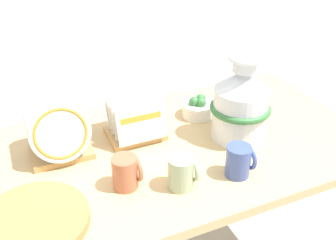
{
  "coord_description": "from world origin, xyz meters",
  "views": [
    {
      "loc": [
        -0.46,
        -1.03,
        1.48
      ],
      "look_at": [
        0.0,
        0.0,
        0.81
      ],
      "focal_mm": 42.0,
      "sensor_mm": 36.0,
      "label": 1
    }
  ],
  "objects_px": {
    "dish_rack_square_plates": "(135,120)",
    "mug_sage_glaze": "(182,172)",
    "mug_terracotta_glaze": "(127,172)",
    "ceramic_vase": "(241,103)",
    "fruit_bowl": "(198,108)",
    "dish_rack_round_plates": "(59,133)",
    "mug_cobalt_glaze": "(239,161)",
    "wicker_charger_stack": "(34,221)"
  },
  "relations": [
    {
      "from": "ceramic_vase",
      "to": "mug_terracotta_glaze",
      "type": "distance_m",
      "value": 0.47
    },
    {
      "from": "ceramic_vase",
      "to": "mug_terracotta_glaze",
      "type": "bearing_deg",
      "value": -167.47
    },
    {
      "from": "mug_sage_glaze",
      "to": "fruit_bowl",
      "type": "distance_m",
      "value": 0.43
    },
    {
      "from": "mug_terracotta_glaze",
      "to": "mug_cobalt_glaze",
      "type": "bearing_deg",
      "value": -14.55
    },
    {
      "from": "mug_terracotta_glaze",
      "to": "ceramic_vase",
      "type": "bearing_deg",
      "value": 12.53
    },
    {
      "from": "ceramic_vase",
      "to": "fruit_bowl",
      "type": "bearing_deg",
      "value": 108.65
    },
    {
      "from": "dish_rack_round_plates",
      "to": "mug_sage_glaze",
      "type": "xyz_separation_m",
      "value": [
        0.3,
        -0.3,
        -0.04
      ]
    },
    {
      "from": "dish_rack_square_plates",
      "to": "mug_terracotta_glaze",
      "type": "bearing_deg",
      "value": -114.82
    },
    {
      "from": "dish_rack_square_plates",
      "to": "mug_sage_glaze",
      "type": "bearing_deg",
      "value": -83.89
    },
    {
      "from": "mug_sage_glaze",
      "to": "mug_cobalt_glaze",
      "type": "height_order",
      "value": "same"
    },
    {
      "from": "mug_terracotta_glaze",
      "to": "fruit_bowl",
      "type": "height_order",
      "value": "mug_terracotta_glaze"
    },
    {
      "from": "mug_terracotta_glaze",
      "to": "fruit_bowl",
      "type": "distance_m",
      "value": 0.49
    },
    {
      "from": "wicker_charger_stack",
      "to": "mug_terracotta_glaze",
      "type": "distance_m",
      "value": 0.29
    },
    {
      "from": "dish_rack_round_plates",
      "to": "dish_rack_square_plates",
      "type": "relative_size",
      "value": 1.08
    },
    {
      "from": "dish_rack_square_plates",
      "to": "mug_cobalt_glaze",
      "type": "xyz_separation_m",
      "value": [
        0.22,
        -0.34,
        -0.01
      ]
    },
    {
      "from": "mug_terracotta_glaze",
      "to": "fruit_bowl",
      "type": "bearing_deg",
      "value": 36.51
    },
    {
      "from": "wicker_charger_stack",
      "to": "fruit_bowl",
      "type": "height_order",
      "value": "fruit_bowl"
    },
    {
      "from": "dish_rack_square_plates",
      "to": "fruit_bowl",
      "type": "height_order",
      "value": "dish_rack_square_plates"
    },
    {
      "from": "dish_rack_square_plates",
      "to": "fruit_bowl",
      "type": "bearing_deg",
      "value": 7.92
    },
    {
      "from": "wicker_charger_stack",
      "to": "mug_cobalt_glaze",
      "type": "height_order",
      "value": "mug_cobalt_glaze"
    },
    {
      "from": "wicker_charger_stack",
      "to": "mug_sage_glaze",
      "type": "xyz_separation_m",
      "value": [
        0.43,
        -0.02,
        0.04
      ]
    },
    {
      "from": "ceramic_vase",
      "to": "mug_cobalt_glaze",
      "type": "relative_size",
      "value": 3.01
    },
    {
      "from": "mug_cobalt_glaze",
      "to": "mug_sage_glaze",
      "type": "bearing_deg",
      "value": 173.92
    },
    {
      "from": "mug_sage_glaze",
      "to": "ceramic_vase",
      "type": "bearing_deg",
      "value": 29.0
    },
    {
      "from": "ceramic_vase",
      "to": "mug_cobalt_glaze",
      "type": "bearing_deg",
      "value": -121.85
    },
    {
      "from": "mug_sage_glaze",
      "to": "fruit_bowl",
      "type": "xyz_separation_m",
      "value": [
        0.24,
        0.36,
        -0.02
      ]
    },
    {
      "from": "dish_rack_square_plates",
      "to": "wicker_charger_stack",
      "type": "bearing_deg",
      "value": -142.63
    },
    {
      "from": "ceramic_vase",
      "to": "mug_sage_glaze",
      "type": "relative_size",
      "value": 3.01
    },
    {
      "from": "wicker_charger_stack",
      "to": "mug_cobalt_glaze",
      "type": "bearing_deg",
      "value": -3.36
    },
    {
      "from": "mug_sage_glaze",
      "to": "wicker_charger_stack",
      "type": "bearing_deg",
      "value": 177.82
    },
    {
      "from": "dish_rack_round_plates",
      "to": "mug_cobalt_glaze",
      "type": "distance_m",
      "value": 0.59
    },
    {
      "from": "fruit_bowl",
      "to": "mug_sage_glaze",
      "type": "bearing_deg",
      "value": -123.98
    },
    {
      "from": "ceramic_vase",
      "to": "dish_rack_square_plates",
      "type": "xyz_separation_m",
      "value": [
        -0.34,
        0.15,
        -0.07
      ]
    },
    {
      "from": "ceramic_vase",
      "to": "mug_terracotta_glaze",
      "type": "height_order",
      "value": "ceramic_vase"
    },
    {
      "from": "dish_rack_square_plates",
      "to": "mug_cobalt_glaze",
      "type": "height_order",
      "value": "dish_rack_square_plates"
    },
    {
      "from": "mug_terracotta_glaze",
      "to": "mug_sage_glaze",
      "type": "relative_size",
      "value": 1.0
    },
    {
      "from": "dish_rack_square_plates",
      "to": "fruit_bowl",
      "type": "distance_m",
      "value": 0.28
    },
    {
      "from": "mug_sage_glaze",
      "to": "dish_rack_square_plates",
      "type": "bearing_deg",
      "value": 96.11
    },
    {
      "from": "dish_rack_square_plates",
      "to": "mug_sage_glaze",
      "type": "relative_size",
      "value": 1.91
    },
    {
      "from": "fruit_bowl",
      "to": "dish_rack_round_plates",
      "type": "bearing_deg",
      "value": -174.39
    },
    {
      "from": "mug_cobalt_glaze",
      "to": "fruit_bowl",
      "type": "height_order",
      "value": "mug_cobalt_glaze"
    },
    {
      "from": "mug_sage_glaze",
      "to": "mug_terracotta_glaze",
      "type": "bearing_deg",
      "value": 155.78
    }
  ]
}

